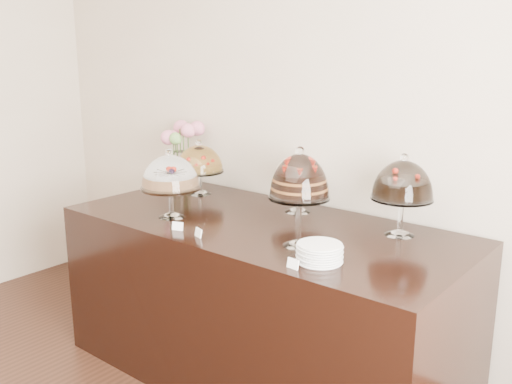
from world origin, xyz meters
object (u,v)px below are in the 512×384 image
Objects in this scene: display_counter at (262,300)px; cake_stand_choco_layer at (300,180)px; cake_stand_cheesecake at (298,172)px; cake_stand_dark_choco at (403,184)px; cake_stand_sugar_sponge at (170,175)px; plate_stack at (319,253)px; flower_vase at (181,145)px; cake_stand_fruit_tart at (199,161)px.

display_counter is 0.86m from cake_stand_choco_layer.
cake_stand_cheesecake is at bearing 85.67° from display_counter.
cake_stand_dark_choco is (0.64, -0.02, 0.03)m from cake_stand_cheesecake.
cake_stand_cheesecake is (0.48, 0.53, -0.01)m from cake_stand_sugar_sponge.
cake_stand_dark_choco reaches higher than plate_stack.
cake_stand_choco_layer is at bearing 148.07° from plate_stack.
cake_stand_sugar_sponge reaches higher than display_counter.
cake_stand_dark_choco reaches higher than cake_stand_cheesecake.
display_counter is at bearing -157.24° from cake_stand_dark_choco.
cake_stand_dark_choco is at bearing -2.86° from flower_vase.
cake_stand_sugar_sponge is at bearing -132.21° from cake_stand_cheesecake.
cake_stand_dark_choco is 1.66m from flower_vase.
cake_stand_fruit_tart is 0.82× the size of flower_vase.
display_counter is 10.98× the size of plate_stack.
cake_stand_choco_layer is (0.36, -0.17, 0.77)m from display_counter.
cake_stand_choco_layer is 1.46m from flower_vase.
cake_stand_fruit_tart is (-0.25, 0.47, -0.02)m from cake_stand_sugar_sponge.
cake_stand_choco_layer is 0.59m from cake_stand_cheesecake.
cake_stand_fruit_tart is at bearing 117.56° from cake_stand_sugar_sponge.
flower_vase is 1.70m from plate_stack.
flower_vase is at bearing 157.12° from plate_stack.
cake_stand_choco_layer is at bearing 4.05° from cake_stand_sugar_sponge.
flower_vase is at bearing 132.44° from cake_stand_sugar_sponge.
flower_vase reaches higher than cake_stand_fruit_tart.
cake_stand_cheesecake is (0.02, 0.30, 0.68)m from display_counter.
cake_stand_dark_choco reaches higher than cake_stand_sugar_sponge.
cake_stand_sugar_sponge is 0.82m from cake_stand_choco_layer.
cake_stand_choco_layer reaches higher than flower_vase.
cake_stand_cheesecake reaches higher than display_counter.
display_counter is 0.80m from plate_stack.
cake_stand_choco_layer reaches higher than cake_stand_sugar_sponge.
cake_stand_choco_layer is at bearing -123.92° from cake_stand_dark_choco.
cake_stand_dark_choco is at bearing 79.77° from plate_stack.
cake_stand_dark_choco is at bearing 1.45° from cake_stand_fruit_tart.
cake_stand_sugar_sponge is 0.81× the size of cake_stand_choco_layer.
plate_stack is (-0.10, -0.57, -0.22)m from cake_stand_dark_choco.
cake_stand_dark_choco is at bearing 24.39° from cake_stand_sugar_sponge.
flower_vase reaches higher than display_counter.
cake_stand_sugar_sponge is at bearing 176.27° from plate_stack.
plate_stack is (0.54, -0.60, -0.19)m from cake_stand_cheesecake.
plate_stack reaches higher than display_counter.
cake_stand_cheesecake is 0.73m from cake_stand_fruit_tart.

